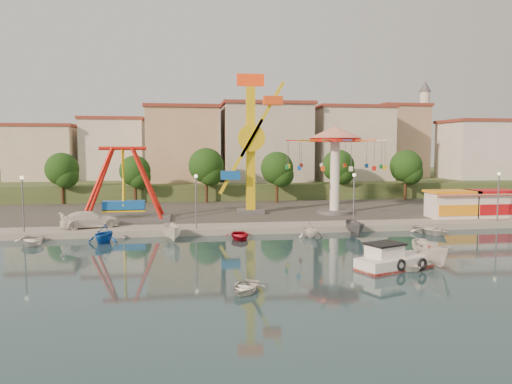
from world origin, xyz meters
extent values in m
plane|color=#122833|center=(0.00, 0.00, 0.00)|extent=(200.00, 200.00, 0.00)
cube|color=#9E998E|center=(0.00, 62.00, 0.30)|extent=(200.00, 100.00, 0.60)
cube|color=#4C4944|center=(0.00, 30.00, 0.60)|extent=(90.00, 28.00, 0.01)
cube|color=#384C26|center=(0.00, 67.00, 1.50)|extent=(200.00, 60.00, 3.00)
cube|color=#59595E|center=(-15.68, 19.90, 0.75)|extent=(10.00, 5.00, 0.30)
cube|color=blue|center=(-15.68, 19.90, 2.20)|extent=(4.50, 1.40, 1.00)
cylinder|color=red|center=(-15.68, 19.90, 8.40)|extent=(5.00, 0.40, 0.40)
cube|color=#59595E|center=(-1.27, 23.34, 0.85)|extent=(3.00, 3.00, 0.50)
cube|color=yellow|center=(-1.27, 23.34, 8.10)|extent=(1.00, 1.00, 15.00)
cube|color=red|center=(-1.27, 23.34, 16.40)|extent=(3.20, 0.50, 1.40)
cylinder|color=yellow|center=(-1.27, 22.54, 9.60)|extent=(3.20, 0.50, 3.20)
cube|color=yellow|center=(-0.02, 22.34, 11.77)|extent=(5.30, 0.35, 8.84)
cube|color=#EA4814|center=(1.22, 22.34, 13.93)|extent=(2.20, 1.20, 1.00)
cylinder|color=#59595E|center=(8.64, 21.73, 0.80)|extent=(4.40, 4.40, 0.40)
cylinder|color=white|center=(8.64, 21.73, 5.10)|extent=(1.10, 1.10, 9.00)
cylinder|color=red|center=(8.64, 21.73, 9.40)|extent=(6.00, 6.00, 0.50)
cone|color=red|center=(8.64, 21.73, 10.30)|extent=(6.40, 6.40, 1.40)
cube|color=white|center=(20.66, 16.50, 2.00)|extent=(5.00, 3.00, 2.80)
cube|color=orange|center=(20.66, 16.50, 3.55)|extent=(5.40, 3.40, 0.25)
cube|color=red|center=(20.66, 14.80, 3.20)|extent=(5.00, 0.77, 0.43)
cube|color=white|center=(25.52, 16.50, 2.00)|extent=(5.00, 3.00, 2.80)
cube|color=#AE0D13|center=(25.52, 16.50, 3.55)|extent=(5.40, 3.40, 0.25)
cube|color=red|center=(25.52, 14.80, 3.20)|extent=(5.00, 0.77, 0.43)
cylinder|color=#59595E|center=(-24.00, 13.00, 3.10)|extent=(0.14, 0.14, 5.00)
cylinder|color=#59595E|center=(-8.00, 13.00, 3.10)|extent=(0.14, 0.14, 5.00)
cylinder|color=#59595E|center=(8.00, 13.00, 3.10)|extent=(0.14, 0.14, 5.00)
cylinder|color=#59595E|center=(24.00, 13.00, 3.10)|extent=(0.14, 0.14, 5.00)
cylinder|color=#382314|center=(-26.00, 36.98, 2.40)|extent=(0.44, 0.44, 3.60)
sphere|color=black|center=(-26.00, 36.98, 5.49)|extent=(4.60, 4.60, 4.60)
cylinder|color=#382314|center=(-16.00, 36.24, 2.30)|extent=(0.44, 0.44, 3.40)
sphere|color=black|center=(-16.00, 36.24, 5.22)|extent=(4.35, 4.35, 4.35)
cylinder|color=#382314|center=(-6.00, 35.81, 2.56)|extent=(0.44, 0.44, 3.92)
sphere|color=black|center=(-6.00, 35.81, 5.94)|extent=(5.02, 5.02, 5.02)
cylinder|color=#382314|center=(4.00, 34.36, 2.43)|extent=(0.44, 0.44, 3.66)
sphere|color=black|center=(4.00, 34.36, 5.58)|extent=(4.68, 4.68, 4.68)
cylinder|color=#382314|center=(14.00, 37.35, 2.50)|extent=(0.44, 0.44, 3.80)
sphere|color=black|center=(14.00, 37.35, 5.77)|extent=(4.86, 4.86, 4.86)
cylinder|color=#382314|center=(24.00, 35.54, 2.49)|extent=(0.44, 0.44, 3.77)
sphere|color=black|center=(24.00, 35.54, 5.73)|extent=(4.83, 4.83, 4.83)
cube|color=beige|center=(-33.37, 46.06, 8.93)|extent=(9.26, 9.53, 11.87)
cube|color=silver|center=(-21.33, 51.38, 7.32)|extent=(12.33, 9.01, 8.63)
cube|color=tan|center=(-8.19, 51.96, 8.62)|extent=(11.95, 9.28, 11.23)
cube|color=beige|center=(5.60, 48.80, 7.60)|extent=(12.59, 10.50, 9.20)
cube|color=beige|center=(19.07, 52.20, 7.62)|extent=(10.75, 9.23, 9.24)
cube|color=tan|center=(32.37, 50.33, 8.61)|extent=(12.77, 10.96, 11.21)
cube|color=silver|center=(44.15, 48.77, 9.18)|extent=(8.23, 8.98, 12.36)
cylinder|color=silver|center=(36.00, 54.00, 11.00)|extent=(1.80, 1.80, 16.00)
cylinder|color=#59595E|center=(36.00, 54.00, 16.00)|extent=(2.80, 2.80, 0.30)
cone|color=#59595E|center=(36.00, 54.00, 20.00)|extent=(2.20, 2.20, 2.00)
cube|color=white|center=(5.40, -2.99, 0.34)|extent=(6.01, 4.10, 1.01)
cube|color=red|center=(5.40, -2.99, 0.09)|extent=(6.01, 4.10, 0.18)
cube|color=white|center=(4.73, -2.87, 1.18)|extent=(2.72, 2.41, 1.01)
cube|color=black|center=(4.73, -2.87, 1.74)|extent=(3.01, 2.70, 0.13)
torus|color=black|center=(5.40, -4.11, 0.51)|extent=(0.88, 0.53, 0.85)
torus|color=black|center=(6.98, -4.05, 0.51)|extent=(0.88, 0.53, 0.85)
imported|color=white|center=(5.91, -3.21, 0.34)|extent=(3.43, 3.92, 0.67)
imported|color=silver|center=(-5.64, -7.20, 0.30)|extent=(3.18, 3.57, 0.61)
imported|color=silver|center=(8.45, -2.48, 0.89)|extent=(1.74, 4.62, 1.78)
imported|color=white|center=(-18.39, 14.92, 1.41)|extent=(6.02, 3.91, 1.62)
imported|color=white|center=(-22.40, 9.80, 0.41)|extent=(3.87, 4.62, 0.82)
imported|color=blue|center=(-16.30, 9.80, 0.84)|extent=(3.61, 3.89, 1.69)
imported|color=silver|center=(-10.28, 9.80, 0.79)|extent=(2.17, 4.28, 1.58)
imported|color=#AF0E1F|center=(-4.10, 9.80, 0.36)|extent=(2.62, 3.58, 0.72)
imported|color=silver|center=(2.61, 9.80, 0.74)|extent=(3.02, 3.31, 1.48)
imported|color=slate|center=(7.04, 9.80, 0.77)|extent=(1.93, 4.11, 1.53)
imported|color=white|center=(14.87, 9.80, 0.42)|extent=(3.99, 4.76, 0.84)
camera|label=1|loc=(-9.09, -35.64, 8.45)|focal=35.00mm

